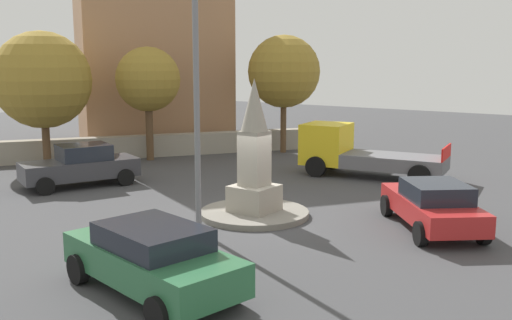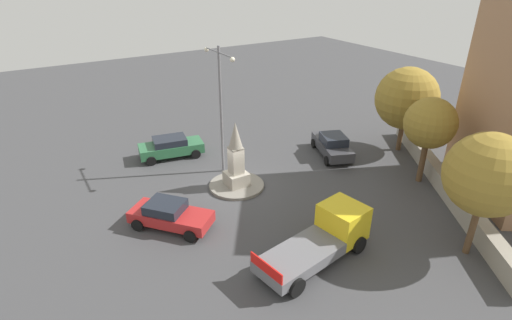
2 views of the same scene
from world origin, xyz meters
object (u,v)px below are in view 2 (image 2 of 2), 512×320
object	(u,v)px
tree_mid_cluster	(430,124)
tree_far_corner	(407,99)
car_red_far_side	(170,215)
tree_near_wall	(488,175)
monument	(236,159)
truck_yellow_approaching	(324,237)
streetlamp	(221,99)
car_green_near_island	(171,147)
car_dark_grey_parked_left	(332,145)

from	to	relation	value
tree_mid_cluster	tree_far_corner	bearing A→B (deg)	-33.91
car_red_far_side	tree_near_wall	bearing A→B (deg)	-129.71
monument	tree_far_corner	size ratio (longest dim) A/B	0.67
tree_near_wall	tree_mid_cluster	distance (m)	6.88
monument	tree_mid_cluster	xyz separation A→B (m)	(-5.26, -10.03, 1.96)
monument	truck_yellow_approaching	bearing A→B (deg)	-177.19
tree_far_corner	truck_yellow_approaching	bearing A→B (deg)	116.68
streetlamp	car_green_near_island	size ratio (longest dim) A/B	1.75
truck_yellow_approaching	tree_near_wall	distance (m)	7.44
streetlamp	tree_mid_cluster	world-z (taller)	streetlamp
car_dark_grey_parked_left	tree_mid_cluster	world-z (taller)	tree_mid_cluster
streetlamp	car_green_near_island	world-z (taller)	streetlamp
streetlamp	tree_mid_cluster	xyz separation A→B (m)	(-7.51, -9.77, -1.05)
car_dark_grey_parked_left	tree_mid_cluster	distance (m)	6.75
tree_mid_cluster	car_dark_grey_parked_left	bearing A→B (deg)	21.29
car_red_far_side	truck_yellow_approaching	world-z (taller)	truck_yellow_approaching
streetlamp	tree_near_wall	xyz separation A→B (m)	(-13.21, -5.94, -0.73)
truck_yellow_approaching	car_dark_grey_parked_left	bearing A→B (deg)	-43.24
monument	tree_far_corner	world-z (taller)	tree_far_corner
car_green_near_island	truck_yellow_approaching	size ratio (longest dim) A/B	0.76
monument	car_green_near_island	world-z (taller)	monument
monument	tree_mid_cluster	distance (m)	11.50
car_green_near_island	car_red_far_side	xyz separation A→B (m)	(-7.80, 3.01, -0.05)
car_red_far_side	tree_far_corner	distance (m)	17.75
tree_near_wall	tree_far_corner	xyz separation A→B (m)	(9.54, -6.42, -0.29)
truck_yellow_approaching	tree_mid_cluster	world-z (taller)	tree_mid_cluster
monument	tree_near_wall	distance (m)	12.80
truck_yellow_approaching	tree_far_corner	size ratio (longest dim) A/B	1.00
tree_near_wall	tree_mid_cluster	size ratio (longest dim) A/B	1.12
car_green_near_island	tree_far_corner	bearing A→B (deg)	-117.22
car_red_far_side	tree_mid_cluster	bearing A→B (deg)	-103.14
tree_near_wall	car_green_near_island	bearing A→B (deg)	25.34
car_red_far_side	truck_yellow_approaching	xyz separation A→B (m)	(-5.78, -5.23, 0.26)
car_red_far_side	truck_yellow_approaching	size ratio (longest dim) A/B	0.71
car_green_near_island	tree_near_wall	world-z (taller)	tree_near_wall
streetlamp	tree_far_corner	world-z (taller)	streetlamp
car_red_far_side	truck_yellow_approaching	distance (m)	7.80
monument	car_red_far_side	xyz separation A→B (m)	(-1.79, 4.85, -1.12)
streetlamp	tree_mid_cluster	bearing A→B (deg)	-127.54
tree_far_corner	car_green_near_island	bearing A→B (deg)	62.78
car_red_far_side	tree_far_corner	xyz separation A→B (m)	(0.37, -17.47, 3.12)
car_dark_grey_parked_left	car_red_far_side	bearing A→B (deg)	99.64
monument	streetlamp	distance (m)	3.76
monument	car_green_near_island	bearing A→B (deg)	17.03
monument	tree_mid_cluster	world-z (taller)	tree_mid_cluster
tree_mid_cluster	tree_far_corner	world-z (taller)	tree_far_corner
streetlamp	car_dark_grey_parked_left	size ratio (longest dim) A/B	1.77
car_dark_grey_parked_left	truck_yellow_approaching	distance (m)	10.90
tree_mid_cluster	monument	bearing A→B (deg)	62.31
car_green_near_island	tree_mid_cluster	world-z (taller)	tree_mid_cluster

